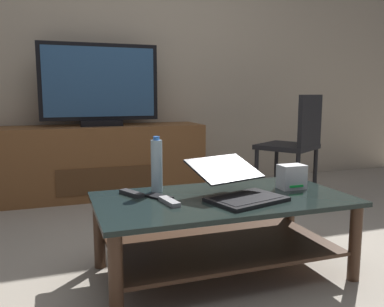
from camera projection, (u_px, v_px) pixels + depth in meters
The scene contains 12 objects.
ground_plane at pixel (229, 276), 2.04m from camera, with size 7.68×7.68×0.00m, color #9E9384.
back_wall at pixel (136, 44), 3.89m from camera, with size 6.40×0.12×2.80m, color #B2A38C.
coffee_table at pixel (223, 221), 2.03m from camera, with size 1.27×0.67×0.41m.
media_cabinet at pixel (102, 161), 3.62m from camera, with size 1.82×0.51×0.64m.
television at pixel (100, 86), 3.50m from camera, with size 1.03×0.20×0.72m.
dining_chair at pixel (296, 141), 3.43m from camera, with size 0.61×0.61×0.91m.
laptop at pixel (237, 186), 1.98m from camera, with size 0.45×0.49×0.18m.
router_box at pixel (292, 177), 2.18m from camera, with size 0.14×0.10×0.13m.
water_bottle_near at pixel (157, 165), 2.10m from camera, with size 0.06×0.06×0.29m.
cell_phone at pixel (159, 197), 1.99m from camera, with size 0.07×0.14×0.01m, color black.
tv_remote at pixel (132, 193), 2.04m from camera, with size 0.04×0.16×0.02m, color #2D2D30.
soundbar_remote at pixel (169, 202), 1.88m from camera, with size 0.04×0.16×0.02m, color #99999E.
Camera 1 is at (-0.81, -1.75, 0.92)m, focal length 37.37 mm.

